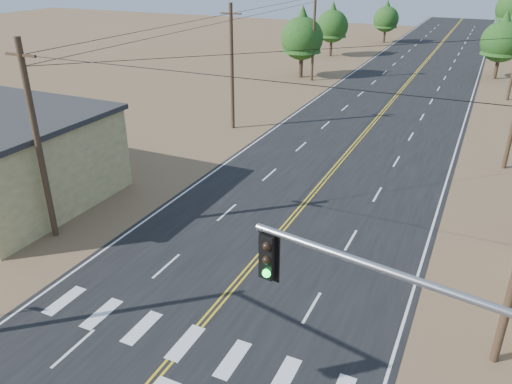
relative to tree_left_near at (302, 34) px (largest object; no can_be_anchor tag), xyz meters
The scene contains 8 objects.
road 26.63m from the tree_left_near, 61.97° to the right, with size 15.00×200.00×0.02m, color black.
utility_pole_left_near 41.13m from the tree_left_near, 87.50° to the right, with size 1.80×0.30×10.00m.
utility_pole_left_mid 21.16m from the tree_left_near, 85.15° to the right, with size 1.80×0.30×10.00m.
utility_pole_left_far 2.10m from the tree_left_near, 31.28° to the right, with size 1.80×0.30×10.00m.
tree_left_near is the anchor object (origin of this frame).
tree_left_mid 15.44m from the tree_left_near, 94.06° to the left, with size 4.56×4.56×7.59m.
tree_left_far 31.63m from the tree_left_near, 84.03° to the left, with size 4.15×4.15×6.91m.
tree_right_near 23.12m from the tree_left_near, 22.96° to the left, with size 4.69×4.69×7.81m.
Camera 1 is at (8.56, -4.00, 13.11)m, focal length 35.00 mm.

